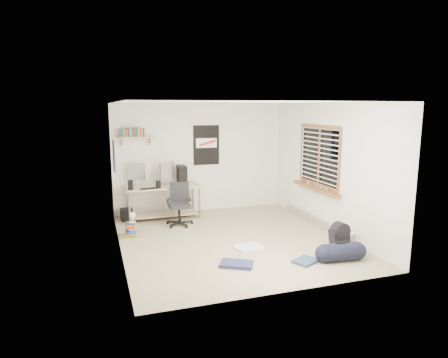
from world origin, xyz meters
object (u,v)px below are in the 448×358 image
object	(u,v)px
office_chair	(179,202)
backpack	(340,241)
duffel_bag	(341,253)
desk	(163,202)
book_stack	(132,229)

from	to	relation	value
office_chair	backpack	world-z (taller)	office_chair
duffel_bag	desk	bearing A→B (deg)	129.92
backpack	duffel_bag	distance (m)	0.42
office_chair	book_stack	distance (m)	1.16
desk	office_chair	bearing A→B (deg)	-64.95
backpack	duffel_bag	world-z (taller)	duffel_bag
backpack	duffel_bag	size ratio (longest dim) A/B	0.71
backpack	book_stack	distance (m)	3.80
office_chair	desk	bearing A→B (deg)	124.91
backpack	book_stack	world-z (taller)	backpack
desk	backpack	xyz separation A→B (m)	(2.48, -3.03, -0.16)
office_chair	duffel_bag	xyz separation A→B (m)	(2.04, -2.74, -0.35)
duffel_bag	book_stack	size ratio (longest dim) A/B	1.47
desk	book_stack	size ratio (longest dim) A/B	4.10
desk	duffel_bag	bearing A→B (deg)	-50.24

